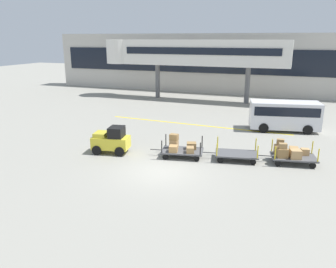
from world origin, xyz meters
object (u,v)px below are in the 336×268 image
at_px(baggage_cart_lead, 181,148).
at_px(baggage_cart_tail, 290,153).
at_px(baggage_cart_middle, 236,154).
at_px(shuttle_van, 284,114).
at_px(baggage_tug, 111,140).

relative_size(baggage_cart_lead, baggage_cart_tail, 1.00).
bearing_deg(baggage_cart_tail, baggage_cart_middle, -168.79).
bearing_deg(shuttle_van, baggage_cart_middle, -106.09).
relative_size(baggage_tug, shuttle_van, 0.45).
xyz_separation_m(baggage_cart_lead, baggage_cart_middle, (3.00, 0.55, -0.18)).
relative_size(baggage_cart_lead, shuttle_van, 0.61).
height_order(baggage_cart_tail, shuttle_van, shuttle_van).
height_order(baggage_cart_middle, baggage_cart_tail, baggage_cart_tail).
bearing_deg(baggage_cart_middle, baggage_tug, -169.02).
bearing_deg(baggage_cart_middle, shuttle_van, 73.91).
bearing_deg(baggage_cart_tail, shuttle_van, 95.13).
bearing_deg(baggage_cart_tail, baggage_tug, -168.95).
distance_m(baggage_cart_lead, shuttle_van, 9.53).
bearing_deg(shuttle_van, baggage_tug, -136.18).
bearing_deg(baggage_cart_lead, baggage_cart_middle, 10.47).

